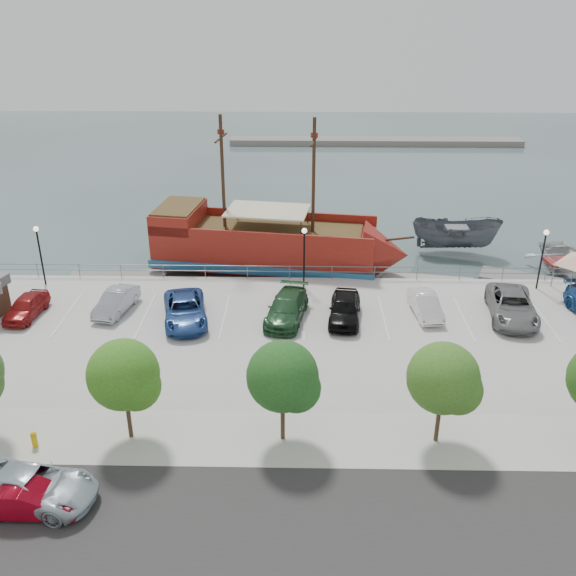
{
  "coord_description": "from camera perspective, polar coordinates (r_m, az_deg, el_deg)",
  "views": [
    {
      "loc": [
        -0.29,
        -33.66,
        18.86
      ],
      "look_at": [
        -1.0,
        2.0,
        2.0
      ],
      "focal_mm": 40.0,
      "sensor_mm": 36.0,
      "label": 1
    }
  ],
  "objects": [
    {
      "name": "ground",
      "position": [
        39.08,
        1.41,
        -5.25
      ],
      "size": [
        160.0,
        160.0,
        0.0
      ],
      "primitive_type": "plane",
      "color": "#374647"
    },
    {
      "name": "street",
      "position": [
        25.83,
        1.53,
        -21.58
      ],
      "size": [
        100.0,
        8.0,
        0.04
      ],
      "primitive_type": "cube",
      "color": "#2E2B2A",
      "rests_on": "land_slab"
    },
    {
      "name": "sidewalk",
      "position": [
        30.25,
        1.48,
        -13.25
      ],
      "size": [
        100.0,
        4.0,
        0.05
      ],
      "primitive_type": "cube",
      "color": "beige",
      "rests_on": "land_slab"
    },
    {
      "name": "seawall_railing",
      "position": [
        45.33,
        1.41,
        1.44
      ],
      "size": [
        50.0,
        0.06,
        1.0
      ],
      "color": "slate",
      "rests_on": "land_slab"
    },
    {
      "name": "far_shore",
      "position": [
        91.35,
        7.78,
        12.78
      ],
      "size": [
        40.0,
        3.0,
        0.8
      ],
      "primitive_type": "cube",
      "color": "gray",
      "rests_on": "ground"
    },
    {
      "name": "pirate_ship",
      "position": [
        48.4,
        -0.41,
        3.7
      ],
      "size": [
        19.61,
        7.89,
        12.22
      ],
      "rotation": [
        0.0,
        0.0,
        -0.15
      ],
      "color": "maroon",
      "rests_on": "ground"
    },
    {
      "name": "patrol_boat",
      "position": [
        53.91,
        14.69,
        4.39
      ],
      "size": [
        7.37,
        3.55,
        2.74
      ],
      "primitive_type": "imported",
      "rotation": [
        0.0,
        0.0,
        1.44
      ],
      "color": "#4F535B",
      "rests_on": "ground"
    },
    {
      "name": "speedboat",
      "position": [
        52.81,
        23.92,
        1.84
      ],
      "size": [
        6.11,
        7.99,
        1.54
      ],
      "primitive_type": "imported",
      "rotation": [
        0.0,
        0.0,
        0.11
      ],
      "color": "silver",
      "rests_on": "ground"
    },
    {
      "name": "dock_west",
      "position": [
        49.06,
        -14.98,
        0.77
      ],
      "size": [
        7.12,
        2.08,
        0.41
      ],
      "primitive_type": "cube",
      "rotation": [
        0.0,
        0.0,
        0.01
      ],
      "color": "gray",
      "rests_on": "ground"
    },
    {
      "name": "dock_mid",
      "position": [
        48.08,
        12.29,
        0.53
      ],
      "size": [
        6.81,
        2.91,
        0.38
      ],
      "primitive_type": "cube",
      "rotation": [
        0.0,
        0.0,
        -0.16
      ],
      "color": "gray",
      "rests_on": "ground"
    },
    {
      "name": "dock_east",
      "position": [
        50.19,
        21.11,
        0.47
      ],
      "size": [
        8.02,
        5.09,
        0.44
      ],
      "primitive_type": "cube",
      "rotation": [
        0.0,
        0.0,
        -0.4
      ],
      "color": "slate",
      "rests_on": "ground"
    },
    {
      "name": "street_van",
      "position": [
        28.69,
        -21.86,
        -16.08
      ],
      "size": [
        5.69,
        3.38,
        1.48
      ],
      "primitive_type": "imported",
      "rotation": [
        0.0,
        0.0,
        1.39
      ],
      "color": "#A4B3BA",
      "rests_on": "street"
    },
    {
      "name": "street_sedan",
      "position": [
        28.3,
        -22.15,
        -16.99
      ],
      "size": [
        4.11,
        1.45,
        1.35
      ],
      "primitive_type": "imported",
      "rotation": [
        0.0,
        0.0,
        1.57
      ],
      "color": "maroon",
      "rests_on": "street"
    },
    {
      "name": "fire_hydrant",
      "position": [
        31.66,
        -21.64,
        -12.36
      ],
      "size": [
        0.29,
        0.29,
        0.83
      ],
      "rotation": [
        0.0,
        0.0,
        0.14
      ],
      "color": "#E1AC0A",
      "rests_on": "sidewalk"
    },
    {
      "name": "lamp_post_left",
      "position": [
        46.69,
        -21.27,
        3.58
      ],
      "size": [
        0.36,
        0.36,
        4.28
      ],
      "color": "black",
      "rests_on": "land_slab"
    },
    {
      "name": "lamp_post_mid",
      "position": [
        43.2,
        1.45,
        3.67
      ],
      "size": [
        0.36,
        0.36,
        4.28
      ],
      "color": "black",
      "rests_on": "land_slab"
    },
    {
      "name": "lamp_post_right",
      "position": [
        46.17,
        21.76,
        3.26
      ],
      "size": [
        0.36,
        0.36,
        4.28
      ],
      "color": "black",
      "rests_on": "land_slab"
    },
    {
      "name": "tree_c",
      "position": [
        29.25,
        -14.16,
        -7.72
      ],
      "size": [
        3.3,
        3.2,
        5.0
      ],
      "color": "#473321",
      "rests_on": "sidewalk"
    },
    {
      "name": "tree_d",
      "position": [
        28.26,
        -0.19,
        -8.11
      ],
      "size": [
        3.3,
        3.2,
        5.0
      ],
      "color": "#473321",
      "rests_on": "sidewalk"
    },
    {
      "name": "tree_e",
      "position": [
        28.98,
        13.92,
        -8.03
      ],
      "size": [
        3.3,
        3.2,
        5.0
      ],
      "color": "#473321",
      "rests_on": "sidewalk"
    },
    {
      "name": "parked_car_a",
      "position": [
        43.32,
        -22.25,
        -1.53
      ],
      "size": [
        1.99,
        4.16,
        1.37
      ],
      "primitive_type": "imported",
      "rotation": [
        0.0,
        0.0,
        -0.09
      ],
      "color": "maroon",
      "rests_on": "land_slab"
    },
    {
      "name": "parked_car_b",
      "position": [
        42.14,
        -15.04,
        -1.18
      ],
      "size": [
        2.29,
        4.4,
        1.38
      ],
      "primitive_type": "imported",
      "rotation": [
        0.0,
        0.0,
        -0.21
      ],
      "color": "#9A9EA9",
      "rests_on": "land_slab"
    },
    {
      "name": "parked_car_c",
      "position": [
        40.0,
        -9.14,
        -1.96
      ],
      "size": [
        3.6,
        5.87,
        1.52
      ],
      "primitive_type": "imported",
      "rotation": [
        0.0,
        0.0,
        0.21
      ],
      "color": "#25478B",
      "rests_on": "land_slab"
    },
    {
      "name": "parked_car_d",
      "position": [
        39.71,
        -0.11,
        -1.81
      ],
      "size": [
        3.04,
        5.55,
        1.52
      ],
      "primitive_type": "imported",
      "rotation": [
        0.0,
        0.0,
        -0.18
      ],
      "color": "#204A27",
      "rests_on": "land_slab"
    },
    {
      "name": "parked_car_e",
      "position": [
        39.79,
        5.07,
        -1.8
      ],
      "size": [
        2.37,
        4.86,
        1.6
      ],
      "primitive_type": "imported",
      "rotation": [
        0.0,
        0.0,
        -0.11
      ],
      "color": "black",
      "rests_on": "land_slab"
    },
    {
      "name": "parked_car_f",
      "position": [
        41.25,
        12.12,
        -1.48
      ],
      "size": [
        1.82,
        4.18,
        1.34
      ],
      "primitive_type": "imported",
      "rotation": [
        0.0,
        0.0,
        0.1
      ],
      "color": "white",
      "rests_on": "land_slab"
    },
    {
      "name": "parked_car_g",
      "position": [
        42.27,
        19.3,
        -1.51
      ],
      "size": [
        3.43,
        6.12,
        1.62
      ],
      "primitive_type": "imported",
      "rotation": [
        0.0,
        0.0,
        -0.13
      ],
      "color": "slate",
      "rests_on": "land_slab"
    }
  ]
}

